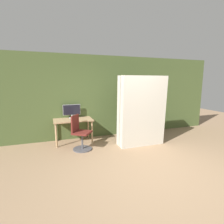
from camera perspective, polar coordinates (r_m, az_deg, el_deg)
ground_plane at (r=3.88m, az=14.07°, el=-18.95°), size 16.00×16.00×0.00m
wall_back at (r=5.99m, az=-0.52°, el=5.05°), size 8.00×0.06×2.70m
desk at (r=5.46m, az=-12.54°, el=-3.37°), size 1.15×0.67×0.72m
monitor at (r=5.62m, az=-13.01°, el=0.49°), size 0.54×0.18×0.43m
office_chair at (r=4.91m, az=-10.30°, el=-7.56°), size 0.61×0.61×0.96m
bookshelf at (r=6.35m, az=9.14°, el=0.23°), size 0.66×0.32×1.64m
mattress_near at (r=5.03m, az=10.30°, el=0.08°), size 1.35×0.28×2.02m
mattress_far at (r=5.23m, az=9.01°, el=0.49°), size 1.35×0.26×2.02m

